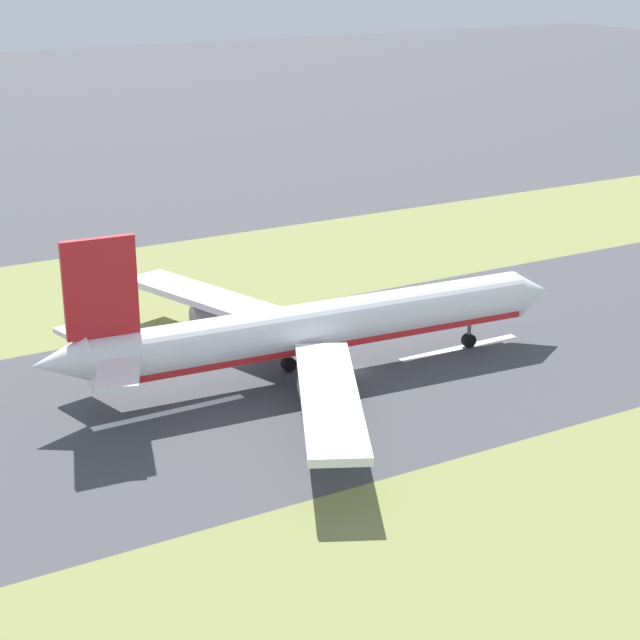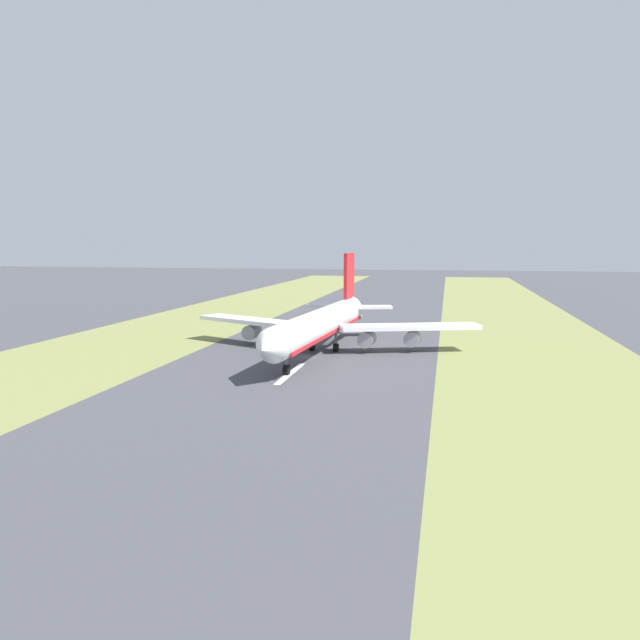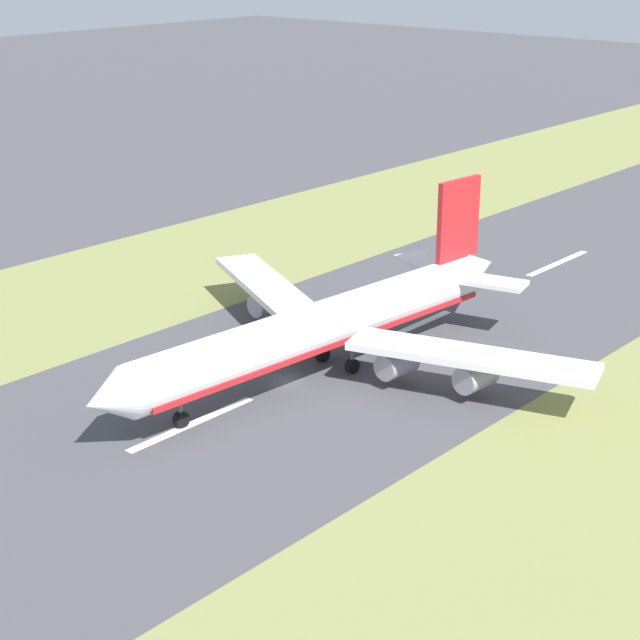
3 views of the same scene
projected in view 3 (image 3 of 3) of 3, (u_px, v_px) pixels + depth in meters
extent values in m
plane|color=#424247|center=(289.00, 381.00, 128.94)|extent=(800.00, 800.00, 0.00)
cube|color=olive|center=(636.00, 507.00, 101.00)|extent=(40.00, 600.00, 0.01)
cube|color=olive|center=(65.00, 300.00, 156.88)|extent=(40.00, 600.00, 0.01)
cube|color=silver|center=(558.00, 263.00, 174.20)|extent=(1.20, 18.00, 0.01)
cube|color=silver|center=(410.00, 328.00, 146.07)|extent=(1.20, 18.00, 0.01)
cube|color=silver|center=(192.00, 424.00, 117.93)|extent=(1.20, 18.00, 0.01)
cylinder|color=white|center=(320.00, 326.00, 129.12)|extent=(10.06, 56.29, 6.00)
cone|color=white|center=(107.00, 400.00, 109.11)|extent=(6.23, 5.42, 5.88)
cone|color=white|center=(478.00, 266.00, 149.19)|extent=(5.52, 6.36, 5.10)
cube|color=red|center=(320.00, 339.00, 129.69)|extent=(9.60, 54.03, 0.70)
cube|color=white|center=(472.00, 356.00, 122.44)|extent=(29.44, 14.59, 0.90)
cube|color=white|center=(268.00, 287.00, 145.90)|extent=(28.67, 18.18, 0.90)
cylinder|color=#93939E|center=(397.00, 363.00, 126.87)|extent=(3.54, 5.02, 3.20)
cylinder|color=#93939E|center=(475.00, 377.00, 123.14)|extent=(3.54, 5.02, 3.20)
cylinder|color=#93939E|center=(294.00, 325.00, 138.94)|extent=(3.54, 5.02, 3.20)
cylinder|color=#93939E|center=(268.00, 303.00, 147.27)|extent=(3.54, 5.02, 3.20)
cube|color=red|center=(458.00, 219.00, 143.24)|extent=(1.38, 8.04, 11.00)
cube|color=white|center=(488.00, 282.00, 142.15)|extent=(10.76, 6.66, 0.60)
cube|color=white|center=(425.00, 264.00, 149.53)|extent=(10.92, 7.85, 0.60)
cylinder|color=#59595E|center=(181.00, 406.00, 116.44)|extent=(0.50, 0.50, 3.20)
cylinder|color=black|center=(181.00, 419.00, 116.99)|extent=(1.03, 1.86, 1.80)
cylinder|color=#59595E|center=(352.00, 354.00, 130.63)|extent=(0.50, 0.50, 3.20)
cylinder|color=black|center=(352.00, 366.00, 131.18)|extent=(1.03, 1.86, 1.80)
cylinder|color=#59595E|center=(323.00, 343.00, 134.11)|extent=(0.50, 0.50, 3.20)
cylinder|color=black|center=(323.00, 354.00, 134.67)|extent=(1.03, 1.86, 1.80)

